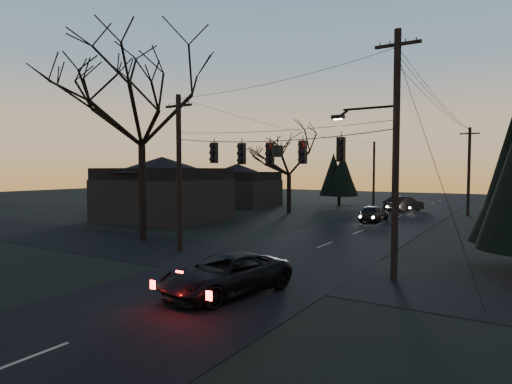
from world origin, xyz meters
The scene contains 16 objects.
ground_plane centered at (0.00, 0.00, 0.00)m, with size 160.00×160.00×0.00m, color black.
main_road centered at (0.00, 20.00, 0.01)m, with size 8.00×120.00×0.02m, color black.
cross_road centered at (0.00, 10.00, 0.01)m, with size 60.00×7.00×0.02m, color black.
utility_pole_right centered at (5.50, 10.00, 0.00)m, with size 5.00×0.30×10.00m, color black, non-canonical shape.
utility_pole_left centered at (-6.00, 10.00, 0.00)m, with size 1.80×0.30×8.50m, color black, non-canonical shape.
utility_pole_far_r centered at (5.50, 38.00, 0.00)m, with size 1.80×0.30×8.50m, color black, non-canonical shape.
utility_pole_far_l centered at (-6.00, 46.00, 0.00)m, with size 0.30×0.30×8.00m, color black, non-canonical shape.
span_signal_assembly centered at (-0.24, 10.00, 5.29)m, with size 11.50×0.44×1.54m.
bare_tree_left centered at (-10.37, 11.45, 8.36)m, with size 9.42×9.42×11.96m.
bare_tree_dist centered at (-10.37, 31.31, 5.50)m, with size 7.15×7.15×7.87m.
evergreen_dist centered at (-9.53, 43.29, 3.73)m, with size 3.77×3.77×6.29m.
house_left_near centered at (-17.00, 20.00, 2.80)m, with size 10.00×8.00×5.60m.
house_left_far centered at (-20.00, 36.00, 2.60)m, with size 9.00×7.00×5.20m.
suv_near centered at (0.88, 4.80, 0.71)m, with size 2.35×5.10×1.42m, color black.
sedan_oncoming_a centered at (-0.94, 29.01, 0.71)m, with size 1.67×4.16×1.42m, color black.
sedan_oncoming_b centered at (-0.80, 39.54, 0.80)m, with size 1.70×4.88×1.61m, color black.
Camera 1 is at (9.79, -7.48, 4.47)m, focal length 30.00 mm.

